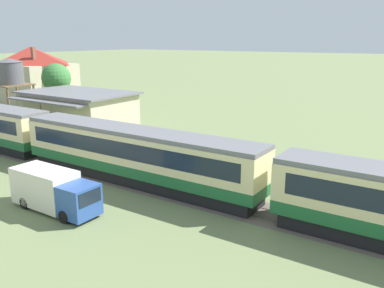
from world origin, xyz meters
name	(u,v)px	position (x,y,z in m)	size (l,w,h in m)	color
passenger_train	(277,181)	(-22.62, 0.96, 2.32)	(87.96, 3.16, 4.18)	#1E6033
railway_track	(318,227)	(-19.91, 0.96, 0.01)	(149.26, 3.60, 0.04)	#665B51
station_building	(79,110)	(-52.30, 11.57, 2.29)	(13.69, 9.67, 4.53)	beige
station_house_red_roof	(33,75)	(-74.13, 21.14, 4.85)	(13.11, 10.40, 9.38)	#BCB293
water_tower	(10,73)	(-64.49, 10.94, 6.20)	(4.39, 4.39, 8.15)	brown
delivery_truck_blue	(54,190)	(-34.76, -5.92, 1.33)	(6.39, 2.14, 2.58)	#2D519E
yard_tree_1	(56,78)	(-61.62, 16.02, 5.31)	(4.03, 4.03, 7.34)	#4C3823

